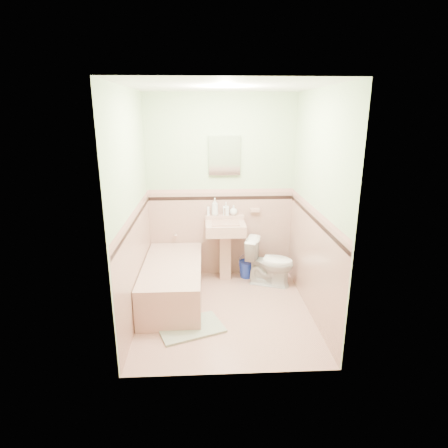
{
  "coord_description": "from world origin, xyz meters",
  "views": [
    {
      "loc": [
        -0.22,
        -3.92,
        2.26
      ],
      "look_at": [
        0.0,
        0.25,
        1.0
      ],
      "focal_mm": 30.02,
      "sensor_mm": 36.0,
      "label": 1
    }
  ],
  "objects_px": {
    "sink": "(225,252)",
    "shoe": "(186,322)",
    "soap_bottle_right": "(234,210)",
    "toilet": "(270,262)",
    "bucket": "(247,269)",
    "medicine_cabinet": "(225,155)",
    "bathtub": "(173,283)",
    "soap_bottle_mid": "(226,209)",
    "soap_bottle_left": "(215,207)"
  },
  "relations": [
    {
      "from": "sink",
      "to": "toilet",
      "type": "bearing_deg",
      "value": -14.84
    },
    {
      "from": "bathtub",
      "to": "shoe",
      "type": "xyz_separation_m",
      "value": [
        0.18,
        -0.63,
        -0.17
      ]
    },
    {
      "from": "toilet",
      "to": "shoe",
      "type": "distance_m",
      "value": 1.5
    },
    {
      "from": "medicine_cabinet",
      "to": "shoe",
      "type": "bearing_deg",
      "value": -109.94
    },
    {
      "from": "bucket",
      "to": "shoe",
      "type": "xyz_separation_m",
      "value": [
        -0.81,
        -1.25,
        -0.06
      ]
    },
    {
      "from": "soap_bottle_right",
      "to": "bucket",
      "type": "xyz_separation_m",
      "value": [
        0.19,
        -0.09,
        -0.84
      ]
    },
    {
      "from": "bucket",
      "to": "medicine_cabinet",
      "type": "bearing_deg",
      "value": 158.85
    },
    {
      "from": "sink",
      "to": "soap_bottle_mid",
      "type": "distance_m",
      "value": 0.59
    },
    {
      "from": "sink",
      "to": "shoe",
      "type": "bearing_deg",
      "value": -113.19
    },
    {
      "from": "sink",
      "to": "soap_bottle_right",
      "type": "bearing_deg",
      "value": 55.6
    },
    {
      "from": "soap_bottle_mid",
      "to": "medicine_cabinet",
      "type": "bearing_deg",
      "value": 121.02
    },
    {
      "from": "shoe",
      "to": "sink",
      "type": "bearing_deg",
      "value": 85.44
    },
    {
      "from": "bucket",
      "to": "soap_bottle_mid",
      "type": "bearing_deg",
      "value": 162.85
    },
    {
      "from": "bathtub",
      "to": "toilet",
      "type": "relative_size",
      "value": 2.34
    },
    {
      "from": "bathtub",
      "to": "bucket",
      "type": "height_order",
      "value": "bathtub"
    },
    {
      "from": "soap_bottle_mid",
      "to": "soap_bottle_right",
      "type": "bearing_deg",
      "value": 0.0
    },
    {
      "from": "sink",
      "to": "shoe",
      "type": "distance_m",
      "value": 1.31
    },
    {
      "from": "bathtub",
      "to": "medicine_cabinet",
      "type": "distance_m",
      "value": 1.78
    },
    {
      "from": "sink",
      "to": "toilet",
      "type": "xyz_separation_m",
      "value": [
        0.59,
        -0.16,
        -0.09
      ]
    },
    {
      "from": "soap_bottle_left",
      "to": "bucket",
      "type": "relative_size",
      "value": 1.04
    },
    {
      "from": "bucket",
      "to": "shoe",
      "type": "relative_size",
      "value": 1.62
    },
    {
      "from": "soap_bottle_right",
      "to": "medicine_cabinet",
      "type": "bearing_deg",
      "value": 166.32
    },
    {
      "from": "bathtub",
      "to": "sink",
      "type": "height_order",
      "value": "sink"
    },
    {
      "from": "bucket",
      "to": "soap_bottle_left",
      "type": "bearing_deg",
      "value": 168.52
    },
    {
      "from": "soap_bottle_left",
      "to": "soap_bottle_right",
      "type": "relative_size",
      "value": 1.77
    },
    {
      "from": "soap_bottle_mid",
      "to": "soap_bottle_right",
      "type": "relative_size",
      "value": 1.31
    },
    {
      "from": "soap_bottle_left",
      "to": "soap_bottle_right",
      "type": "bearing_deg",
      "value": 0.0
    },
    {
      "from": "sink",
      "to": "soap_bottle_right",
      "type": "xyz_separation_m",
      "value": [
        0.12,
        0.18,
        0.54
      ]
    },
    {
      "from": "soap_bottle_mid",
      "to": "shoe",
      "type": "bearing_deg",
      "value": -111.02
    },
    {
      "from": "soap_bottle_right",
      "to": "toilet",
      "type": "height_order",
      "value": "soap_bottle_right"
    },
    {
      "from": "bathtub",
      "to": "soap_bottle_mid",
      "type": "relative_size",
      "value": 8.44
    },
    {
      "from": "soap_bottle_left",
      "to": "soap_bottle_mid",
      "type": "bearing_deg",
      "value": 0.0
    },
    {
      "from": "soap_bottle_mid",
      "to": "bucket",
      "type": "distance_m",
      "value": 0.91
    },
    {
      "from": "soap_bottle_left",
      "to": "shoe",
      "type": "bearing_deg",
      "value": -105.11
    },
    {
      "from": "soap_bottle_left",
      "to": "soap_bottle_mid",
      "type": "distance_m",
      "value": 0.16
    },
    {
      "from": "toilet",
      "to": "sink",
      "type": "bearing_deg",
      "value": 94.73
    },
    {
      "from": "sink",
      "to": "shoe",
      "type": "height_order",
      "value": "sink"
    },
    {
      "from": "soap_bottle_mid",
      "to": "shoe",
      "type": "height_order",
      "value": "soap_bottle_mid"
    },
    {
      "from": "sink",
      "to": "toilet",
      "type": "height_order",
      "value": "sink"
    },
    {
      "from": "medicine_cabinet",
      "to": "bucket",
      "type": "xyz_separation_m",
      "value": [
        0.31,
        -0.12,
        -1.58
      ]
    },
    {
      "from": "soap_bottle_left",
      "to": "bathtub",
      "type": "bearing_deg",
      "value": -127.51
    },
    {
      "from": "bathtub",
      "to": "sink",
      "type": "xyz_separation_m",
      "value": [
        0.68,
        0.53,
        0.19
      ]
    },
    {
      "from": "sink",
      "to": "bathtub",
      "type": "bearing_deg",
      "value": -142.07
    },
    {
      "from": "bathtub",
      "to": "soap_bottle_right",
      "type": "height_order",
      "value": "soap_bottle_right"
    },
    {
      "from": "soap_bottle_right",
      "to": "toilet",
      "type": "xyz_separation_m",
      "value": [
        0.47,
        -0.34,
        -0.64
      ]
    },
    {
      "from": "medicine_cabinet",
      "to": "sink",
      "type": "bearing_deg",
      "value": -90.0
    },
    {
      "from": "soap_bottle_mid",
      "to": "bucket",
      "type": "height_order",
      "value": "soap_bottle_mid"
    },
    {
      "from": "soap_bottle_right",
      "to": "soap_bottle_left",
      "type": "bearing_deg",
      "value": 180.0
    },
    {
      "from": "soap_bottle_mid",
      "to": "toilet",
      "type": "relative_size",
      "value": 0.28
    },
    {
      "from": "shoe",
      "to": "soap_bottle_right",
      "type": "bearing_deg",
      "value": 83.8
    }
  ]
}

